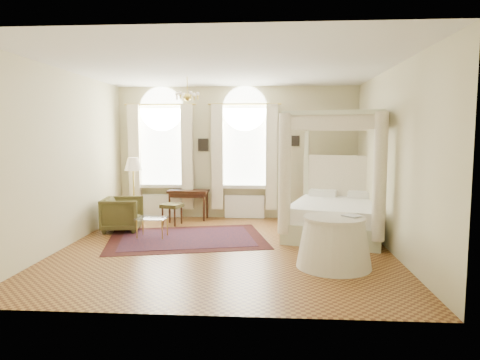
% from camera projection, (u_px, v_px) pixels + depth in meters
% --- Properties ---
extents(ground, '(6.00, 6.00, 0.00)m').
position_uv_depth(ground, '(225.00, 248.00, 7.96)').
color(ground, olive).
rests_on(ground, ground).
extents(room_walls, '(6.00, 6.00, 6.00)m').
position_uv_depth(room_walls, '(224.00, 141.00, 7.75)').
color(room_walls, beige).
rests_on(room_walls, ground).
extents(window_left, '(1.62, 0.27, 3.29)m').
position_uv_depth(window_left, '(162.00, 159.00, 10.78)').
color(window_left, white).
rests_on(window_left, room_walls).
extents(window_right, '(1.62, 0.27, 3.29)m').
position_uv_depth(window_right, '(245.00, 160.00, 10.64)').
color(window_right, white).
rests_on(window_right, room_walls).
extents(chandelier, '(0.51, 0.45, 0.50)m').
position_uv_depth(chandelier, '(187.00, 96.00, 8.90)').
color(chandelier, gold).
rests_on(chandelier, room_walls).
extents(wall_pictures, '(2.54, 0.03, 0.39)m').
position_uv_depth(wall_pictures, '(240.00, 143.00, 10.70)').
color(wall_pictures, black).
rests_on(wall_pictures, room_walls).
extents(canopy_bed, '(2.46, 2.76, 2.54)m').
position_uv_depth(canopy_bed, '(337.00, 208.00, 8.88)').
color(canopy_bed, beige).
rests_on(canopy_bed, ground).
extents(nightstand, '(0.48, 0.44, 0.65)m').
position_uv_depth(nightstand, '(349.00, 211.00, 10.03)').
color(nightstand, '#3B1B10').
rests_on(nightstand, ground).
extents(nightstand_lamp, '(0.29, 0.29, 0.43)m').
position_uv_depth(nightstand_lamp, '(345.00, 185.00, 10.01)').
color(nightstand_lamp, gold).
rests_on(nightstand_lamp, nightstand).
extents(writing_desk, '(1.00, 0.56, 0.73)m').
position_uv_depth(writing_desk, '(188.00, 194.00, 10.63)').
color(writing_desk, '#3B1B10').
rests_on(writing_desk, ground).
extents(laptop, '(0.34, 0.23, 0.03)m').
position_uv_depth(laptop, '(177.00, 190.00, 10.51)').
color(laptop, black).
rests_on(laptop, writing_desk).
extents(stool, '(0.53, 0.53, 0.49)m').
position_uv_depth(stool, '(172.00, 207.00, 10.01)').
color(stool, '#443E1D').
rests_on(stool, ground).
extents(armchair, '(0.90, 0.88, 0.74)m').
position_uv_depth(armchair, '(122.00, 214.00, 9.35)').
color(armchair, '#443E1D').
rests_on(armchair, ground).
extents(coffee_table, '(0.64, 0.46, 0.42)m').
position_uv_depth(coffee_table, '(152.00, 219.00, 8.74)').
color(coffee_table, silver).
rests_on(coffee_table, ground).
extents(floor_lamp, '(0.41, 0.41, 1.58)m').
position_uv_depth(floor_lamp, '(133.00, 168.00, 9.89)').
color(floor_lamp, gold).
rests_on(floor_lamp, ground).
extents(oriental_rug, '(3.53, 2.88, 0.01)m').
position_uv_depth(oriental_rug, '(187.00, 238.00, 8.68)').
color(oriental_rug, '#3E120E').
rests_on(oriental_rug, ground).
extents(side_table, '(1.19, 1.19, 0.81)m').
position_uv_depth(side_table, '(334.00, 242.00, 6.78)').
color(side_table, beige).
rests_on(side_table, ground).
extents(book, '(0.33, 0.34, 0.03)m').
position_uv_depth(book, '(347.00, 217.00, 6.69)').
color(book, black).
rests_on(book, side_table).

